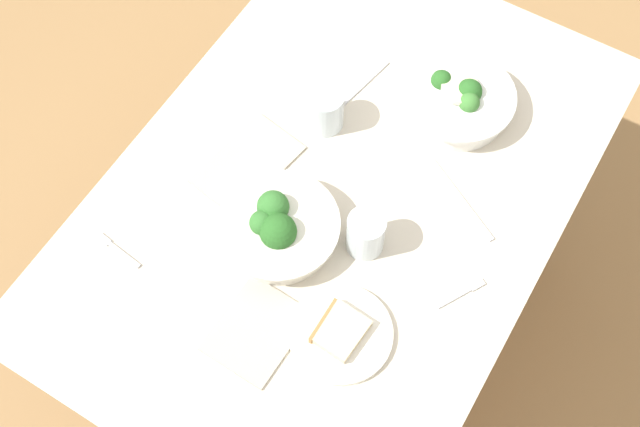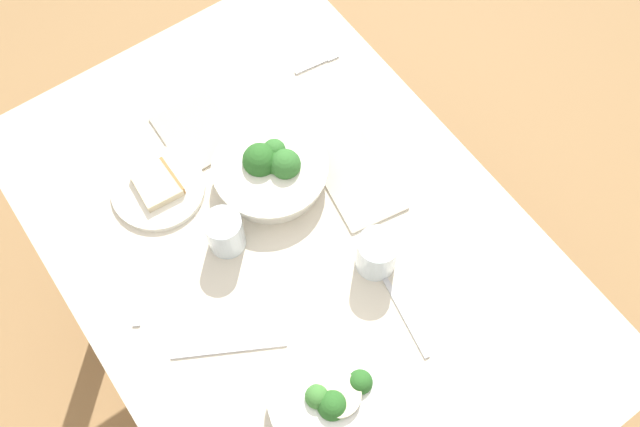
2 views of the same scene
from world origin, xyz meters
name	(u,v)px [view 1 (image 1 of 2)]	position (x,y,z in m)	size (l,w,h in m)	color
ground_plane	(333,324)	(0.00, 0.00, 0.00)	(6.00, 6.00, 0.00)	#9E7547
dining_table	(337,223)	(0.00, 0.00, 0.60)	(1.18, 0.80, 0.74)	beige
broccoli_bowl_far	(459,101)	(-0.28, 0.11, 0.77)	(0.22, 0.22, 0.08)	white
broccoli_bowl_near	(278,227)	(0.14, -0.04, 0.77)	(0.22, 0.22, 0.09)	silver
bread_side_plate	(340,333)	(0.25, 0.15, 0.75)	(0.18, 0.18, 0.03)	silver
water_glass_center	(325,110)	(-0.12, -0.10, 0.78)	(0.07, 0.07, 0.09)	silver
water_glass_side	(366,234)	(0.08, 0.10, 0.78)	(0.07, 0.07, 0.09)	silver
fork_by_far_bowl	(117,249)	(0.32, -0.28, 0.74)	(0.02, 0.10, 0.00)	#B7B7BC
fork_by_near_bowl	(463,293)	(0.07, 0.30, 0.74)	(0.09, 0.06, 0.00)	#B7B7BC
table_knife_left	(460,198)	(-0.10, 0.21, 0.74)	(0.20, 0.01, 0.00)	#B7B7BC
table_knife_right	(357,90)	(-0.22, -0.08, 0.74)	(0.19, 0.01, 0.00)	#B7B7BC
napkin_folded_upper	(248,164)	(0.04, -0.18, 0.74)	(0.20, 0.12, 0.01)	#B1A997
napkin_folded_lower	(257,331)	(0.32, 0.02, 0.74)	(0.16, 0.13, 0.01)	#B1A997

